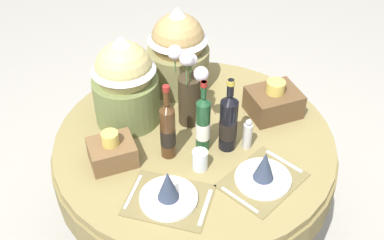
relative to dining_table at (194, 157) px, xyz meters
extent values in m
plane|color=#9E998E|center=(0.00, 0.00, -0.64)|extent=(8.00, 8.00, 0.00)
cylinder|color=olive|center=(0.00, 0.00, 0.11)|extent=(1.32, 1.32, 0.04)
cylinder|color=olive|center=(0.00, 0.00, 0.02)|extent=(1.34, 1.34, 0.15)
cylinder|color=black|center=(0.00, 0.00, -0.26)|extent=(0.12, 0.12, 0.70)
cylinder|color=black|center=(0.00, 0.00, -0.63)|extent=(0.72, 0.72, 0.03)
cube|color=brown|center=(-0.24, -0.32, 0.13)|extent=(0.43, 0.41, 0.00)
cylinder|color=white|center=(-0.24, -0.32, 0.14)|extent=(0.24, 0.24, 0.02)
cone|color=#2D384C|center=(-0.24, -0.32, 0.22)|extent=(0.09, 0.09, 0.14)
cube|color=silver|center=(-0.36, -0.23, 0.14)|extent=(0.12, 0.16, 0.00)
cube|color=silver|center=(-0.12, -0.41, 0.14)|extent=(0.13, 0.16, 0.00)
cube|color=brown|center=(0.17, -0.36, 0.13)|extent=(0.42, 0.38, 0.00)
cylinder|color=white|center=(0.17, -0.36, 0.14)|extent=(0.24, 0.24, 0.02)
cone|color=#2D384C|center=(0.17, -0.36, 0.22)|extent=(0.09, 0.09, 0.14)
cube|color=silver|center=(0.03, -0.43, 0.14)|extent=(0.09, 0.18, 0.00)
cube|color=silver|center=(0.31, -0.30, 0.14)|extent=(0.09, 0.18, 0.00)
cylinder|color=#332819|center=(0.02, 0.12, 0.26)|extent=(0.11, 0.11, 0.26)
sphere|color=silver|center=(0.01, 0.09, 0.50)|extent=(0.05, 0.05, 0.05)
cylinder|color=#4C7038|center=(0.01, 0.09, 0.44)|extent=(0.01, 0.01, 0.10)
sphere|color=silver|center=(-0.02, 0.18, 0.50)|extent=(0.07, 0.07, 0.07)
cylinder|color=#4C7038|center=(-0.02, 0.18, 0.43)|extent=(0.01, 0.01, 0.09)
sphere|color=silver|center=(0.04, 0.02, 0.47)|extent=(0.07, 0.07, 0.07)
cylinder|color=#4C7038|center=(0.04, 0.02, 0.42)|extent=(0.01, 0.01, 0.06)
sphere|color=silver|center=(-0.01, 0.07, 0.53)|extent=(0.06, 0.06, 0.06)
cylinder|color=#4C7038|center=(-0.01, 0.07, 0.45)|extent=(0.01, 0.01, 0.12)
sphere|color=silver|center=(0.04, 0.16, 0.46)|extent=(0.06, 0.06, 0.06)
cylinder|color=#4C7038|center=(0.04, 0.16, 0.41)|extent=(0.01, 0.01, 0.05)
cylinder|color=black|center=(0.12, -0.11, 0.26)|extent=(0.08, 0.08, 0.26)
cylinder|color=black|center=(0.12, -0.11, 0.24)|extent=(0.08, 0.08, 0.09)
cone|color=black|center=(0.12, -0.11, 0.41)|extent=(0.08, 0.08, 0.04)
cylinder|color=black|center=(0.12, -0.11, 0.47)|extent=(0.03, 0.03, 0.08)
cylinder|color=#B29933|center=(0.12, -0.11, 0.49)|extent=(0.03, 0.03, 0.02)
cylinder|color=#422814|center=(-0.15, -0.07, 0.26)|extent=(0.07, 0.07, 0.25)
cylinder|color=black|center=(-0.15, -0.07, 0.24)|extent=(0.07, 0.07, 0.09)
cone|color=#422814|center=(-0.15, -0.07, 0.40)|extent=(0.07, 0.07, 0.03)
cylinder|color=#422814|center=(-0.15, -0.07, 0.46)|extent=(0.03, 0.03, 0.09)
cylinder|color=maroon|center=(-0.15, -0.07, 0.50)|extent=(0.03, 0.03, 0.02)
cylinder|color=#194223|center=(0.01, -0.08, 0.26)|extent=(0.06, 0.06, 0.26)
cylinder|color=silver|center=(0.01, -0.08, 0.24)|extent=(0.07, 0.07, 0.09)
cone|color=#194223|center=(0.01, -0.08, 0.41)|extent=(0.06, 0.06, 0.03)
cylinder|color=#194223|center=(0.01, -0.08, 0.46)|extent=(0.02, 0.02, 0.08)
cylinder|color=maroon|center=(0.01, -0.08, 0.49)|extent=(0.03, 0.03, 0.02)
cylinder|color=silver|center=(-0.05, -0.20, 0.18)|extent=(0.07, 0.07, 0.10)
cylinder|color=#B7B2AD|center=(0.20, -0.15, 0.20)|extent=(0.04, 0.04, 0.13)
sphere|color=#B7B7BC|center=(0.20, -0.15, 0.28)|extent=(0.03, 0.03, 0.03)
cylinder|color=olive|center=(-0.25, 0.25, 0.25)|extent=(0.31, 0.31, 0.23)
sphere|color=tan|center=(-0.25, 0.25, 0.42)|extent=(0.27, 0.27, 0.27)
cone|color=silver|center=(-0.25, 0.25, 0.51)|extent=(0.30, 0.30, 0.17)
cylinder|color=olive|center=(0.08, 0.43, 0.24)|extent=(0.32, 0.32, 0.22)
sphere|color=#9E7F4C|center=(0.08, 0.43, 0.41)|extent=(0.27, 0.27, 0.27)
cone|color=silver|center=(0.08, 0.43, 0.50)|extent=(0.30, 0.30, 0.18)
cube|color=brown|center=(-0.40, -0.02, 0.19)|extent=(0.20, 0.16, 0.11)
cylinder|color=gold|center=(-0.40, -0.02, 0.27)|extent=(0.07, 0.07, 0.06)
cube|color=brown|center=(0.43, 0.03, 0.20)|extent=(0.24, 0.20, 0.13)
cylinder|color=gold|center=(0.43, 0.03, 0.29)|extent=(0.09, 0.09, 0.06)
camera|label=1|loc=(-0.62, -1.57, 1.64)|focal=44.86mm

